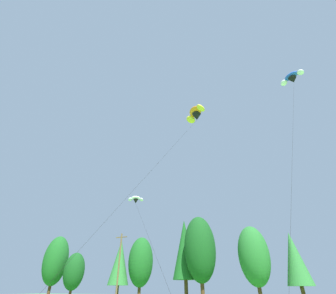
{
  "coord_description": "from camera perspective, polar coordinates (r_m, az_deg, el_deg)",
  "views": [
    {
      "loc": [
        6.9,
        3.71,
        2.41
      ],
      "look_at": [
        -0.27,
        20.52,
        13.35
      ],
      "focal_mm": 25.36,
      "sensor_mm": 36.0,
      "label": 1
    }
  ],
  "objects": [
    {
      "name": "treeline_tree_d",
      "position": [
        54.27,
        -6.58,
        -25.68
      ],
      "size": [
        5.0,
        5.0,
        11.86
      ],
      "color": "#472D19",
      "rests_on": "ground_plane"
    },
    {
      "name": "treeline_tree_f",
      "position": [
        47.73,
        7.68,
        -23.01
      ],
      "size": [
        5.71,
        5.71,
        14.46
      ],
      "color": "#472D19",
      "rests_on": "ground_plane"
    },
    {
      "name": "treeline_tree_c",
      "position": [
        54.89,
        -11.52,
        -25.42
      ],
      "size": [
        4.1,
        4.1,
        11.38
      ],
      "color": "#472D19",
      "rests_on": "ground_plane"
    },
    {
      "name": "parafoil_kite_far_blue_white",
      "position": [
        35.11,
        27.68,
        14.46
      ],
      "size": [
        7.69,
        10.93,
        24.57
      ],
      "color": "blue"
    },
    {
      "name": "utility_pole",
      "position": [
        44.7,
        -11.74,
        -26.18
      ],
      "size": [
        2.2,
        0.26,
        10.76
      ],
      "color": "brown",
      "rests_on": "ground_plane"
    },
    {
      "name": "treeline_tree_h",
      "position": [
        46.39,
        28.14,
        -22.49
      ],
      "size": [
        3.91,
        3.91,
        10.52
      ],
      "color": "#472D19",
      "rests_on": "ground_plane"
    },
    {
      "name": "treeline_tree_g",
      "position": [
        45.16,
        19.93,
        -23.31
      ],
      "size": [
        4.97,
        4.97,
        11.73
      ],
      "color": "#472D19",
      "rests_on": "ground_plane"
    },
    {
      "name": "treeline_tree_a",
      "position": [
        65.56,
        -25.39,
        -23.38
      ],
      "size": [
        5.37,
        5.37,
        13.21
      ],
      "color": "#472D19",
      "rests_on": "ground_plane"
    },
    {
      "name": "treeline_tree_e",
      "position": [
        50.91,
        4.07,
        -23.16
      ],
      "size": [
        4.83,
        4.83,
        14.68
      ],
      "color": "#472D19",
      "rests_on": "ground_plane"
    },
    {
      "name": "parafoil_kite_mid_white",
      "position": [
        34.71,
        -7.75,
        -12.43
      ],
      "size": [
        12.5,
        14.34,
        12.64
      ],
      "color": "white"
    },
    {
      "name": "parafoil_kite_high_orange",
      "position": [
        32.27,
        6.7,
        7.88
      ],
      "size": [
        8.52,
        14.76,
        21.86
      ],
      "color": "orange"
    },
    {
      "name": "treeline_tree_b",
      "position": [
        61.12,
        -21.65,
        -26.0
      ],
      "size": [
        4.31,
        4.31,
        9.31
      ],
      "color": "#472D19",
      "rests_on": "ground_plane"
    }
  ]
}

